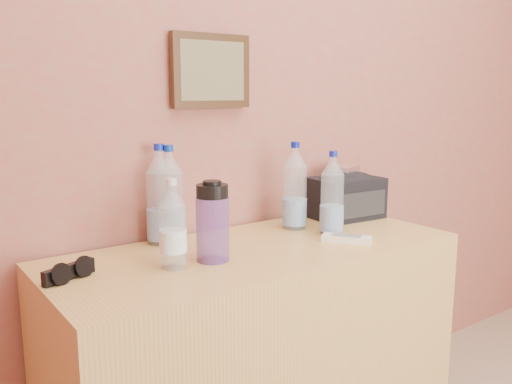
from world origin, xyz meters
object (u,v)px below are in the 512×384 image
at_px(pet_large_b, 160,200).
at_px(dresser, 258,367).
at_px(ac_remote, 347,239).
at_px(pet_large_d, 332,198).
at_px(nalgene_bottle, 213,222).
at_px(foil_packet, 344,168).
at_px(pet_large_a, 170,200).
at_px(pet_small, 173,229).
at_px(toiletry_bag, 345,195).
at_px(sunglasses, 69,272).
at_px(pet_large_c, 295,191).

bearing_deg(pet_large_b, dresser, -45.04).
height_order(dresser, ac_remote, ac_remote).
xyz_separation_m(pet_large_d, nalgene_bottle, (-0.50, -0.02, -0.01)).
bearing_deg(pet_large_b, foil_packet, -4.39).
bearing_deg(ac_remote, pet_large_d, 127.52).
bearing_deg(foil_packet, pet_large_b, 175.61).
bearing_deg(foil_packet, pet_large_a, 176.82).
height_order(pet_small, foil_packet, pet_small).
bearing_deg(pet_small, ac_remote, -9.31).
relative_size(pet_large_d, toiletry_bag, 1.10).
xyz_separation_m(dresser, pet_large_b, (-0.23, 0.23, 0.56)).
xyz_separation_m(dresser, sunglasses, (-0.59, 0.05, 0.44)).
height_order(pet_large_d, foil_packet, pet_large_d).
bearing_deg(nalgene_bottle, pet_large_a, 93.44).
bearing_deg(toiletry_bag, dresser, -160.32).
bearing_deg(sunglasses, ac_remote, -33.21).
height_order(pet_large_c, pet_small, pet_large_c).
bearing_deg(toiletry_bag, pet_large_d, -140.22).
xyz_separation_m(pet_large_d, ac_remote, (-0.03, -0.11, -0.12)).
distance_m(pet_large_a, pet_small, 0.26).
relative_size(dresser, foil_packet, 12.40).
height_order(pet_large_a, toiletry_bag, pet_large_a).
height_order(pet_large_c, nalgene_bottle, pet_large_c).
bearing_deg(nalgene_bottle, pet_large_d, 2.29).
height_order(pet_large_b, pet_small, pet_large_b).
distance_m(pet_large_c, pet_large_d, 0.15).
height_order(pet_large_d, nalgene_bottle, pet_large_d).
height_order(pet_large_a, pet_large_c, pet_large_a).
height_order(nalgene_bottle, toiletry_bag, nalgene_bottle).
xyz_separation_m(pet_large_a, pet_large_b, (-0.03, 0.02, 0.00)).
distance_m(pet_large_b, nalgene_bottle, 0.27).
xyz_separation_m(pet_large_a, toiletry_bag, (0.73, -0.07, -0.05)).
height_order(dresser, pet_large_b, pet_large_b).
bearing_deg(pet_small, pet_large_c, 14.84).
bearing_deg(ac_remote, pet_large_c, 149.56).
height_order(dresser, pet_large_d, pet_large_d).
xyz_separation_m(pet_small, sunglasses, (-0.27, 0.08, -0.09)).
distance_m(pet_large_a, sunglasses, 0.43).
xyz_separation_m(sunglasses, foil_packet, (1.13, 0.12, 0.17)).
bearing_deg(pet_large_a, dresser, -46.14).
height_order(dresser, pet_large_c, pet_large_c).
height_order(pet_large_a, ac_remote, pet_large_a).
xyz_separation_m(nalgene_bottle, ac_remote, (0.46, -0.09, -0.11)).
height_order(sunglasses, ac_remote, sunglasses).
relative_size(pet_large_d, ac_remote, 1.81).
height_order(pet_large_b, pet_large_d, pet_large_b).
distance_m(pet_small, nalgene_bottle, 0.13).
bearing_deg(foil_packet, pet_large_c, -171.45).
relative_size(pet_large_d, foil_packet, 2.72).
height_order(pet_large_a, foil_packet, pet_large_a).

